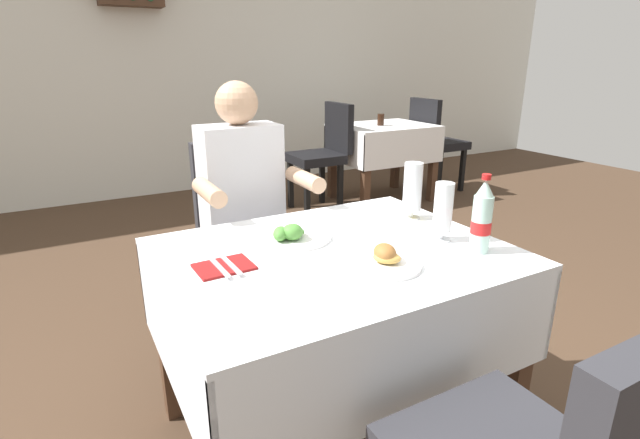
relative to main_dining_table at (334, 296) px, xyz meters
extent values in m
plane|color=#473323|center=(0.11, 0.06, -0.57)|extent=(11.00, 11.00, 0.00)
cube|color=silver|center=(0.11, 3.86, 0.97)|extent=(11.00, 0.12, 3.09)
cube|color=white|center=(0.00, 0.00, 0.16)|extent=(1.13, 0.89, 0.02)
cube|color=white|center=(0.00, -0.44, -0.01)|extent=(1.13, 0.02, 0.32)
cube|color=white|center=(0.00, 0.44, -0.01)|extent=(1.13, 0.02, 0.32)
cube|color=white|center=(-0.56, 0.00, -0.01)|extent=(0.02, 0.89, 0.32)
cube|color=white|center=(0.56, 0.00, -0.01)|extent=(0.02, 0.89, 0.32)
cube|color=#472D1E|center=(0.50, -0.38, -0.21)|extent=(0.07, 0.07, 0.72)
cube|color=#472D1E|center=(-0.50, 0.38, -0.21)|extent=(0.07, 0.07, 0.72)
cube|color=#472D1E|center=(0.50, 0.38, -0.21)|extent=(0.07, 0.07, 0.72)
cube|color=#2D2D33|center=(0.00, 0.74, -0.08)|extent=(0.44, 0.44, 0.08)
cube|color=#2D2D33|center=(0.00, 0.99, 0.18)|extent=(0.42, 0.06, 0.44)
cube|color=black|center=(-0.17, 0.57, -0.35)|extent=(0.04, 0.04, 0.45)
cube|color=black|center=(0.17, 0.57, -0.35)|extent=(0.04, 0.04, 0.45)
cube|color=black|center=(-0.17, 0.91, -0.35)|extent=(0.04, 0.04, 0.45)
cube|color=black|center=(0.17, 0.91, -0.35)|extent=(0.04, 0.04, 0.45)
cylinder|color=#282D42|center=(-0.12, 0.54, -0.35)|extent=(0.10, 0.10, 0.45)
cylinder|color=#282D42|center=(0.04, 0.54, -0.35)|extent=(0.10, 0.10, 0.45)
cube|color=#282D42|center=(-0.04, 0.70, -0.06)|extent=(0.34, 0.36, 0.12)
cube|color=silver|center=(-0.04, 0.78, 0.25)|extent=(0.36, 0.20, 0.50)
sphere|color=tan|center=(-0.04, 0.78, 0.59)|extent=(0.19, 0.19, 0.19)
cylinder|color=tan|center=(-0.25, 0.55, 0.27)|extent=(0.07, 0.26, 0.07)
cylinder|color=tan|center=(0.18, 0.55, 0.27)|extent=(0.07, 0.26, 0.07)
cylinder|color=white|center=(0.07, -0.18, 0.18)|extent=(0.23, 0.23, 0.01)
ellipsoid|color=gold|center=(0.08, -0.19, 0.20)|extent=(0.10, 0.11, 0.03)
ellipsoid|color=#99602D|center=(0.08, -0.17, 0.21)|extent=(0.09, 0.10, 0.06)
cylinder|color=white|center=(-0.07, 0.16, 0.18)|extent=(0.26, 0.26, 0.01)
ellipsoid|color=#4C8E38|center=(-0.07, 0.16, 0.20)|extent=(0.10, 0.10, 0.03)
ellipsoid|color=#4C8E38|center=(-0.13, 0.15, 0.21)|extent=(0.08, 0.10, 0.05)
ellipsoid|color=#4C8E38|center=(-0.09, 0.13, 0.21)|extent=(0.10, 0.10, 0.06)
cylinder|color=white|center=(0.44, 0.14, 0.17)|extent=(0.07, 0.07, 0.01)
cylinder|color=white|center=(0.44, 0.14, 0.19)|extent=(0.02, 0.02, 0.03)
cylinder|color=white|center=(0.44, 0.14, 0.30)|extent=(0.07, 0.07, 0.19)
cylinder|color=gold|center=(0.44, 0.14, 0.25)|extent=(0.07, 0.07, 0.10)
cylinder|color=white|center=(0.38, -0.10, 0.17)|extent=(0.07, 0.07, 0.01)
cylinder|color=white|center=(0.38, -0.10, 0.19)|extent=(0.02, 0.02, 0.03)
cylinder|color=white|center=(0.38, -0.10, 0.29)|extent=(0.07, 0.07, 0.17)
cylinder|color=#C68928|center=(0.38, -0.10, 0.27)|extent=(0.06, 0.06, 0.14)
cylinder|color=silver|center=(0.42, -0.24, 0.26)|extent=(0.06, 0.06, 0.19)
cylinder|color=red|center=(0.42, -0.24, 0.26)|extent=(0.07, 0.07, 0.04)
cone|color=silver|center=(0.42, -0.24, 0.39)|extent=(0.06, 0.06, 0.05)
cylinder|color=red|center=(0.42, -0.24, 0.42)|extent=(0.03, 0.03, 0.02)
cube|color=maroon|center=(-0.37, 0.04, 0.17)|extent=(0.17, 0.14, 0.01)
cube|color=silver|center=(-0.38, 0.04, 0.18)|extent=(0.02, 0.19, 0.01)
cube|color=silver|center=(-0.35, 0.05, 0.18)|extent=(0.02, 0.19, 0.01)
cube|color=white|center=(2.04, 2.52, 0.16)|extent=(0.92, 0.72, 0.02)
cube|color=white|center=(2.04, 2.17, -0.01)|extent=(0.92, 0.02, 0.32)
cube|color=white|center=(2.04, 2.87, -0.01)|extent=(0.92, 0.02, 0.32)
cube|color=white|center=(1.59, 2.52, -0.01)|extent=(0.02, 0.72, 0.32)
cube|color=white|center=(2.49, 2.52, -0.01)|extent=(0.02, 0.72, 0.32)
cube|color=#472D1E|center=(1.64, 2.22, -0.21)|extent=(0.07, 0.07, 0.72)
cube|color=#472D1E|center=(2.44, 2.22, -0.21)|extent=(0.07, 0.07, 0.72)
cube|color=#472D1E|center=(1.64, 2.82, -0.21)|extent=(0.07, 0.07, 0.72)
cube|color=#472D1E|center=(2.44, 2.82, -0.21)|extent=(0.07, 0.07, 0.72)
cube|color=black|center=(1.28, 2.52, -0.08)|extent=(0.44, 0.44, 0.08)
cube|color=black|center=(1.53, 2.52, 0.18)|extent=(0.06, 0.42, 0.44)
cube|color=black|center=(1.11, 2.69, -0.35)|extent=(0.04, 0.04, 0.45)
cube|color=black|center=(1.11, 2.35, -0.35)|extent=(0.04, 0.04, 0.45)
cube|color=black|center=(1.45, 2.69, -0.35)|extent=(0.04, 0.04, 0.45)
cube|color=black|center=(1.45, 2.35, -0.35)|extent=(0.04, 0.04, 0.45)
cube|color=black|center=(2.80, 2.52, -0.08)|extent=(0.44, 0.44, 0.08)
cube|color=black|center=(2.55, 2.52, 0.18)|extent=(0.06, 0.42, 0.44)
cube|color=black|center=(2.97, 2.35, -0.35)|extent=(0.04, 0.04, 0.45)
cube|color=black|center=(2.97, 2.69, -0.35)|extent=(0.04, 0.04, 0.45)
cube|color=black|center=(2.63, 2.35, -0.35)|extent=(0.04, 0.04, 0.45)
cube|color=black|center=(2.63, 2.69, -0.35)|extent=(0.04, 0.04, 0.45)
cylinder|color=black|center=(1.99, 2.50, 0.22)|extent=(0.06, 0.06, 0.11)
camera|label=1|loc=(-0.75, -1.26, 0.78)|focal=26.76mm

